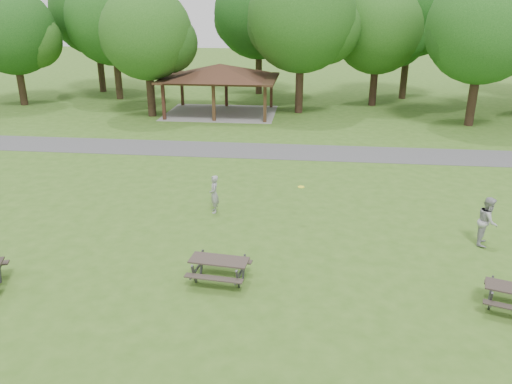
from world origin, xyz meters
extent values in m
plane|color=#39611B|center=(0.00, 0.00, 0.00)|extent=(160.00, 160.00, 0.00)
cube|color=#48484B|center=(0.00, 14.00, 0.01)|extent=(120.00, 3.20, 0.02)
cube|color=#311A12|center=(-7.70, 21.30, 1.30)|extent=(0.22, 0.22, 2.60)
cube|color=#331E12|center=(-7.70, 26.70, 1.30)|extent=(0.22, 0.22, 2.60)
cube|color=#3A2415|center=(-4.00, 21.30, 1.30)|extent=(0.22, 0.22, 2.60)
cube|color=#321A12|center=(-4.00, 26.70, 1.30)|extent=(0.22, 0.22, 2.60)
cube|color=#352213|center=(-0.30, 21.30, 1.30)|extent=(0.22, 0.22, 2.60)
cube|color=#3C2216|center=(-0.30, 26.70, 1.30)|extent=(0.22, 0.22, 2.60)
cube|color=#352215|center=(-4.00, 24.00, 2.68)|extent=(8.60, 6.60, 0.16)
pyramid|color=#362015|center=(-4.00, 24.00, 3.26)|extent=(7.01, 7.01, 1.00)
cube|color=gray|center=(-4.00, 24.00, 0.01)|extent=(8.40, 6.40, 0.03)
cylinder|color=#2F1F15|center=(-21.00, 25.50, 1.66)|extent=(0.60, 0.60, 3.32)
sphere|color=#154313|center=(-21.00, 25.50, 5.88)|extent=(6.80, 6.80, 6.80)
sphere|color=#214E16|center=(-19.47, 25.80, 5.20)|extent=(4.42, 4.42, 4.42)
cylinder|color=#312216|center=(-14.00, 29.00, 1.92)|extent=(0.60, 0.60, 3.85)
sphere|color=#194C15|center=(-14.00, 29.00, 6.77)|extent=(7.80, 7.80, 7.80)
sphere|color=#214C15|center=(-12.25, 29.30, 5.99)|extent=(5.07, 5.07, 5.07)
sphere|color=#174E16|center=(-15.56, 28.80, 6.19)|extent=(4.68, 4.68, 4.68)
cylinder|color=black|center=(-9.00, 22.50, 1.75)|extent=(0.60, 0.60, 3.50)
sphere|color=#1E4D16|center=(-9.00, 22.50, 5.97)|extent=(6.60, 6.60, 6.60)
sphere|color=#184012|center=(-7.52, 22.80, 5.31)|extent=(4.29, 4.29, 4.29)
sphere|color=#183F12|center=(-10.32, 22.30, 5.48)|extent=(3.96, 3.96, 3.96)
cylinder|color=#321F16|center=(2.00, 25.00, 2.01)|extent=(0.60, 0.60, 4.02)
sphere|color=#1C4B15|center=(2.00, 25.00, 7.02)|extent=(8.00, 8.00, 8.00)
sphere|color=#1C4914|center=(3.80, 25.30, 6.22)|extent=(5.20, 5.20, 5.20)
sphere|color=#163F12|center=(0.40, 24.80, 6.42)|extent=(4.80, 4.80, 4.80)
cylinder|color=black|center=(8.00, 28.50, 1.72)|extent=(0.60, 0.60, 3.43)
sphere|color=#1E4D16|center=(8.00, 28.50, 6.05)|extent=(7.00, 7.00, 7.00)
sphere|color=#164714|center=(9.57, 28.80, 5.36)|extent=(4.55, 4.55, 4.55)
sphere|color=#174413|center=(6.60, 28.30, 5.53)|extent=(4.20, 4.20, 4.20)
cylinder|color=black|center=(14.00, 22.00, 1.89)|extent=(0.60, 0.60, 3.78)
sphere|color=#194D16|center=(14.00, 22.00, 6.55)|extent=(7.40, 7.40, 7.40)
sphere|color=#1B4614|center=(15.66, 22.30, 5.81)|extent=(4.81, 4.81, 4.81)
sphere|color=#153F12|center=(12.52, 21.80, 6.00)|extent=(4.44, 4.44, 4.44)
cylinder|color=black|center=(-17.00, 32.50, 2.19)|extent=(0.60, 0.60, 4.38)
sphere|color=#164513|center=(-17.00, 32.50, 7.38)|extent=(8.00, 8.00, 8.00)
sphere|color=#1B4112|center=(-15.20, 32.80, 6.58)|extent=(5.20, 5.20, 5.20)
sphere|color=#1C4D16|center=(-18.60, 32.30, 6.78)|extent=(4.80, 4.80, 4.80)
cylinder|color=#2F1E15|center=(-2.00, 33.00, 2.06)|extent=(0.60, 0.60, 4.13)
sphere|color=#154714|center=(-2.00, 33.00, 7.13)|extent=(8.00, 8.00, 8.00)
sphere|color=#173F12|center=(-0.20, 33.30, 6.33)|extent=(5.20, 5.20, 5.20)
sphere|color=#1A4915|center=(-3.60, 32.80, 6.53)|extent=(4.80, 4.80, 4.80)
cylinder|color=#302015|center=(11.00, 32.00, 2.27)|extent=(0.60, 0.60, 4.55)
sphere|color=#154A15|center=(11.00, 32.00, 7.70)|extent=(8.40, 8.40, 8.40)
sphere|color=#164E16|center=(12.89, 32.30, 6.86)|extent=(5.46, 5.46, 5.46)
sphere|color=#124113|center=(9.32, 31.80, 7.07)|extent=(5.04, 5.04, 5.04)
cube|color=#332924|center=(0.35, -0.46, 0.73)|extent=(1.87, 0.90, 0.05)
cube|color=#312A24|center=(0.29, -1.05, 0.44)|extent=(1.82, 0.45, 0.04)
cube|color=#312923|center=(0.42, 0.13, 0.44)|extent=(1.82, 0.45, 0.04)
cube|color=#424245|center=(-0.38, -0.76, 0.37)|extent=(0.10, 0.38, 0.78)
cube|color=#38383A|center=(-0.30, -0.01, 0.37)|extent=(0.10, 0.38, 0.78)
cube|color=#3E3E41|center=(-0.34, -0.39, 0.40)|extent=(0.22, 1.46, 0.05)
cube|color=#404143|center=(1.00, -0.91, 0.37)|extent=(0.10, 0.38, 0.78)
cube|color=#454548|center=(1.08, -0.16, 0.37)|extent=(0.10, 0.38, 0.78)
cube|color=#3C3C3E|center=(1.04, -0.54, 0.40)|extent=(0.22, 1.46, 0.05)
cube|color=#3C3C3F|center=(8.19, -1.26, 0.35)|extent=(0.17, 0.36, 0.75)
cube|color=#454548|center=(8.41, -0.58, 0.35)|extent=(0.17, 0.36, 0.75)
cube|color=#3E3E40|center=(8.30, -0.92, 0.38)|extent=(0.50, 1.35, 0.05)
cylinder|color=#FEF828|center=(2.72, 4.27, 1.48)|extent=(0.26, 0.26, 0.02)
imported|color=gray|center=(-0.82, 4.88, 0.79)|extent=(0.50, 0.65, 1.58)
imported|color=#9F9FA2|center=(9.36, 3.11, 0.89)|extent=(0.92, 1.04, 1.79)
camera|label=1|loc=(3.00, -13.81, 8.20)|focal=35.00mm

